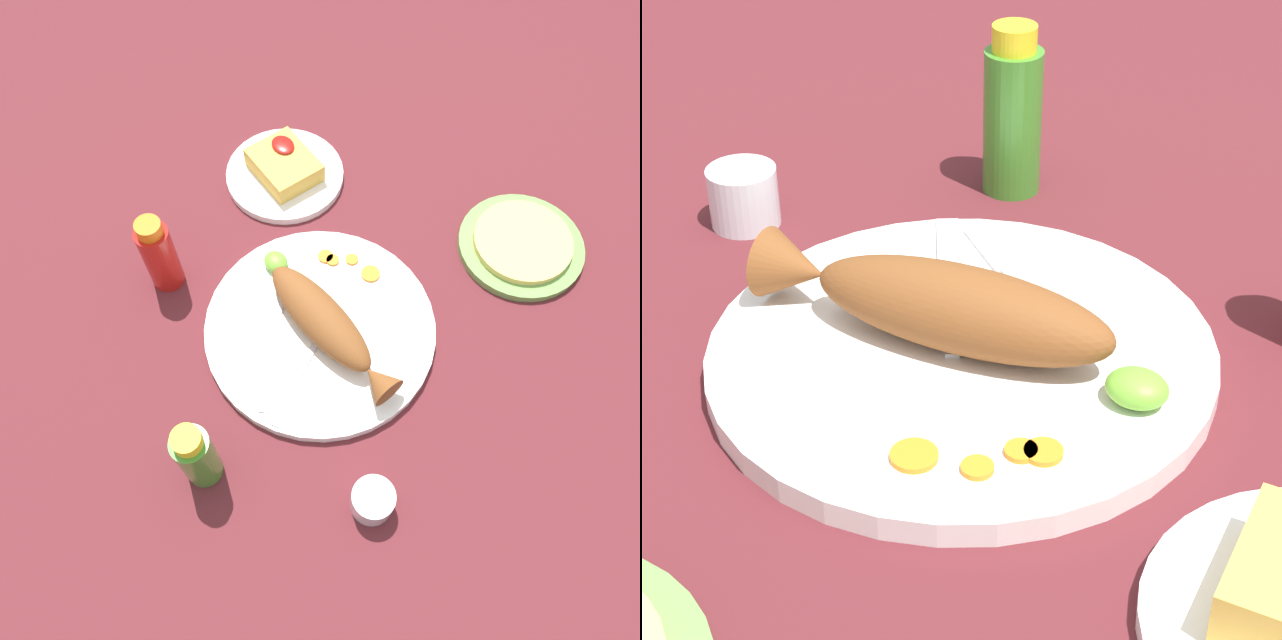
{
  "view_description": "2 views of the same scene",
  "coord_description": "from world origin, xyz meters",
  "views": [
    {
      "loc": [
        -0.35,
        0.25,
        0.86
      ],
      "look_at": [
        0.0,
        0.0,
        0.04
      ],
      "focal_mm": 35.0,
      "sensor_mm": 36.0,
      "label": 1
    },
    {
      "loc": [
        0.29,
        -0.57,
        0.48
      ],
      "look_at": [
        0.0,
        0.0,
        0.04
      ],
      "focal_mm": 65.0,
      "sensor_mm": 36.0,
      "label": 2
    }
  ],
  "objects": [
    {
      "name": "carrot_slice_far",
      "position": [
        0.08,
        -0.08,
        0.02
      ],
      "size": [
        0.02,
        0.02,
        0.0
      ],
      "primitive_type": "cylinder",
      "color": "orange",
      "rests_on": "main_plate"
    },
    {
      "name": "lime_wedge_main",
      "position": [
        0.13,
        -0.01,
        0.03
      ],
      "size": [
        0.04,
        0.04,
        0.02
      ],
      "primitive_type": "ellipsoid",
      "color": "#6BB233",
      "rests_on": "main_plate"
    },
    {
      "name": "salt_cup",
      "position": [
        -0.25,
        0.09,
        0.02
      ],
      "size": [
        0.06,
        0.06,
        0.05
      ],
      "color": "silver",
      "rests_on": "ground_plane"
    },
    {
      "name": "fork_near",
      "position": [
        -0.05,
        0.07,
        0.02
      ],
      "size": [
        0.1,
        0.17,
        0.0
      ],
      "rotation": [
        0.0,
        0.0,
        8.36
      ],
      "color": "silver",
      "rests_on": "main_plate"
    },
    {
      "name": "hot_sauce_bottle_green",
      "position": [
        -0.08,
        0.25,
        0.07
      ],
      "size": [
        0.05,
        0.05,
        0.15
      ],
      "color": "#3D8428",
      "rests_on": "ground_plane"
    },
    {
      "name": "main_plate",
      "position": [
        0.0,
        0.0,
        0.01
      ],
      "size": [
        0.35,
        0.35,
        0.02
      ],
      "primitive_type": "cylinder",
      "color": "white",
      "rests_on": "ground_plane"
    },
    {
      "name": "fried_fish",
      "position": [
        -0.02,
        -0.0,
        0.05
      ],
      "size": [
        0.26,
        0.08,
        0.06
      ],
      "rotation": [
        0.0,
        0.0,
        0.06
      ],
      "color": "brown",
      "rests_on": "main_plate"
    },
    {
      "name": "carrot_slice_extra",
      "position": [
        0.1,
        -0.08,
        0.02
      ],
      "size": [
        0.02,
        0.02,
        0.0
      ],
      "primitive_type": "cylinder",
      "color": "orange",
      "rests_on": "main_plate"
    },
    {
      "name": "fork_far",
      "position": [
        -0.01,
        0.09,
        0.02
      ],
      "size": [
        0.15,
        0.13,
        0.0
      ],
      "rotation": [
        0.0,
        0.0,
        8.7
      ],
      "color": "silver",
      "rests_on": "main_plate"
    },
    {
      "name": "ground_plane",
      "position": [
        0.0,
        0.0,
        0.0
      ],
      "size": [
        4.0,
        4.0,
        0.0
      ],
      "primitive_type": "plane",
      "color": "#561E23"
    },
    {
      "name": "carrot_slice_mid",
      "position": [
        0.07,
        -0.11,
        0.02
      ],
      "size": [
        0.02,
        0.02,
        0.0
      ],
      "primitive_type": "cylinder",
      "color": "orange",
      "rests_on": "main_plate"
    },
    {
      "name": "carrot_slice_near",
      "position": [
        0.03,
        -0.12,
        0.02
      ],
      "size": [
        0.03,
        0.03,
        0.0
      ],
      "primitive_type": "cylinder",
      "color": "orange",
      "rests_on": "main_plate"
    }
  ]
}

